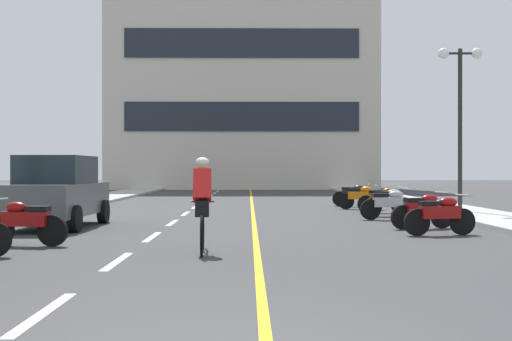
{
  "coord_description": "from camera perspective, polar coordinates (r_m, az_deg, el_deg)",
  "views": [
    {
      "loc": [
        0.1,
        -5.1,
        1.47
      ],
      "look_at": [
        0.35,
        18.15,
        1.44
      ],
      "focal_mm": 48.65,
      "sensor_mm": 36.0,
      "label": 1
    }
  ],
  "objects": [
    {
      "name": "lane_dash_5",
      "position": [
        27.23,
        -5.05,
        -3.01
      ],
      "size": [
        0.14,
        2.2,
        0.01
      ],
      "primitive_type": "cube",
      "color": "silver",
      "rests_on": "ground"
    },
    {
      "name": "motorcycle_3",
      "position": [
        14.07,
        -18.45,
        -3.99
      ],
      "size": [
        1.69,
        0.61,
        0.92
      ],
      "color": "black",
      "rests_on": "ground"
    },
    {
      "name": "motorcycle_10",
      "position": [
        27.71,
        8.07,
        -1.99
      ],
      "size": [
        1.65,
        0.76,
        0.92
      ],
      "color": "black",
      "rests_on": "ground"
    },
    {
      "name": "lane_dash_6",
      "position": [
        31.21,
        -4.48,
        -2.62
      ],
      "size": [
        0.14,
        2.2,
        0.01
      ],
      "primitive_type": "cube",
      "color": "silver",
      "rests_on": "ground"
    },
    {
      "name": "lane_dash_11",
      "position": [
        51.17,
        -2.97,
        -1.57
      ],
      "size": [
        0.14,
        2.2,
        0.01
      ],
      "primitive_type": "cube",
      "color": "silver",
      "rests_on": "ground"
    },
    {
      "name": "street_lamp_mid",
      "position": [
        23.85,
        16.43,
        6.19
      ],
      "size": [
        1.46,
        0.36,
        5.35
      ],
      "color": "black",
      "rests_on": "curb_right"
    },
    {
      "name": "motorcycle_4",
      "position": [
        16.01,
        14.91,
        -3.5
      ],
      "size": [
        1.69,
        0.63,
        0.92
      ],
      "color": "black",
      "rests_on": "ground"
    },
    {
      "name": "motorcycle_8",
      "position": [
        23.78,
        10.41,
        -2.33
      ],
      "size": [
        1.7,
        0.6,
        0.92
      ],
      "color": "black",
      "rests_on": "ground"
    },
    {
      "name": "office_building",
      "position": [
        55.3,
        -1.12,
        7.74
      ],
      "size": [
        20.2,
        9.51,
        17.7
      ],
      "color": "beige",
      "rests_on": "ground"
    },
    {
      "name": "lane_dash_3",
      "position": [
        19.28,
        -6.9,
        -4.29
      ],
      "size": [
        0.14,
        2.2,
        0.01
      ],
      "primitive_type": "cube",
      "color": "silver",
      "rests_on": "ground"
    },
    {
      "name": "curb_right",
      "position": [
        29.99,
        13.09,
        -2.62
      ],
      "size": [
        2.4,
        72.0,
        0.12
      ],
      "primitive_type": "cube",
      "color": "#A8A8A3",
      "rests_on": "ground"
    },
    {
      "name": "motorcycle_7",
      "position": [
        22.19,
        10.87,
        -2.5
      ],
      "size": [
        1.65,
        0.76,
        0.92
      ],
      "color": "black",
      "rests_on": "ground"
    },
    {
      "name": "ground_plane",
      "position": [
        26.15,
        -0.84,
        -3.15
      ],
      "size": [
        140.0,
        140.0,
        0.0
      ],
      "primitive_type": "plane",
      "color": "#38383A"
    },
    {
      "name": "parked_car_near",
      "position": [
        18.29,
        -16.06,
        -1.66
      ],
      "size": [
        2.02,
        4.25,
        1.82
      ],
      "color": "black",
      "rests_on": "ground"
    },
    {
      "name": "lane_dash_7",
      "position": [
        35.2,
        -4.05,
        -2.31
      ],
      "size": [
        0.14,
        2.2,
        0.01
      ],
      "primitive_type": "cube",
      "color": "silver",
      "rests_on": "ground"
    },
    {
      "name": "lane_dash_2",
      "position": [
        15.32,
        -8.54,
        -5.42
      ],
      "size": [
        0.14,
        2.2,
        0.01
      ],
      "primitive_type": "cube",
      "color": "silver",
      "rests_on": "ground"
    },
    {
      "name": "curb_left",
      "position": [
        30.04,
        -14.7,
        -2.62
      ],
      "size": [
        2.4,
        72.0,
        0.12
      ],
      "primitive_type": "cube",
      "color": "#A8A8A3",
      "rests_on": "ground"
    },
    {
      "name": "lane_dash_4",
      "position": [
        23.25,
        -5.82,
        -3.54
      ],
      "size": [
        0.14,
        2.2,
        0.01
      ],
      "primitive_type": "cube",
      "color": "silver",
      "rests_on": "ground"
    },
    {
      "name": "lane_dash_8",
      "position": [
        39.19,
        -3.7,
        -2.07
      ],
      "size": [
        0.14,
        2.2,
        0.01
      ],
      "primitive_type": "cube",
      "color": "silver",
      "rests_on": "ground"
    },
    {
      "name": "lane_dash_1",
      "position": [
        11.4,
        -11.33,
        -7.32
      ],
      "size": [
        0.14,
        2.2,
        0.01
      ],
      "primitive_type": "cube",
      "color": "silver",
      "rests_on": "ground"
    },
    {
      "name": "lane_dash_10",
      "position": [
        47.17,
        -3.17,
        -1.7
      ],
      "size": [
        0.14,
        2.2,
        0.01
      ],
      "primitive_type": "cube",
      "color": "silver",
      "rests_on": "ground"
    },
    {
      "name": "motorcycle_5",
      "position": [
        17.67,
        13.56,
        -3.16
      ],
      "size": [
        1.66,
        0.73,
        0.92
      ],
      "color": "black",
      "rests_on": "ground"
    },
    {
      "name": "lane_dash_9",
      "position": [
        43.18,
        -3.41,
        -1.87
      ],
      "size": [
        0.14,
        2.2,
        0.01
      ],
      "primitive_type": "cube",
      "color": "silver",
      "rests_on": "ground"
    },
    {
      "name": "motorcycle_6",
      "position": [
        20.59,
        10.92,
        -2.7
      ],
      "size": [
        1.7,
        0.6,
        0.92
      ],
      "color": "black",
      "rests_on": "ground"
    },
    {
      "name": "lane_dash_0",
      "position": [
        7.55,
        -17.09,
        -11.13
      ],
      "size": [
        0.14,
        2.2,
        0.01
      ],
      "primitive_type": "cube",
      "color": "silver",
      "rests_on": "ground"
    },
    {
      "name": "centre_line_yellow",
      "position": [
        29.14,
        -0.33,
        -2.81
      ],
      "size": [
        0.12,
        66.0,
        0.01
      ],
      "primitive_type": "cube",
      "color": "gold",
      "rests_on": "ground"
    },
    {
      "name": "motorcycle_9",
      "position": [
        25.79,
        8.64,
        -2.14
      ],
      "size": [
        1.65,
        0.77,
        0.92
      ],
      "color": "black",
      "rests_on": "ground"
    },
    {
      "name": "cyclist_rider",
      "position": [
        12.26,
        -4.44,
        -2.65
      ],
      "size": [
        0.42,
        1.77,
        1.71
      ],
      "color": "black",
      "rests_on": "ground"
    }
  ]
}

